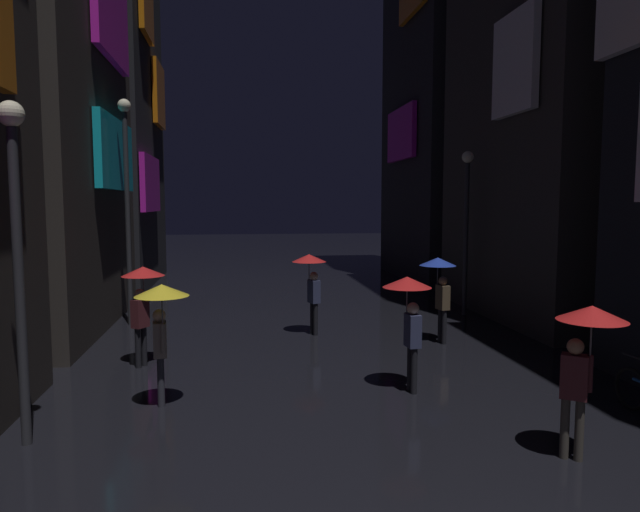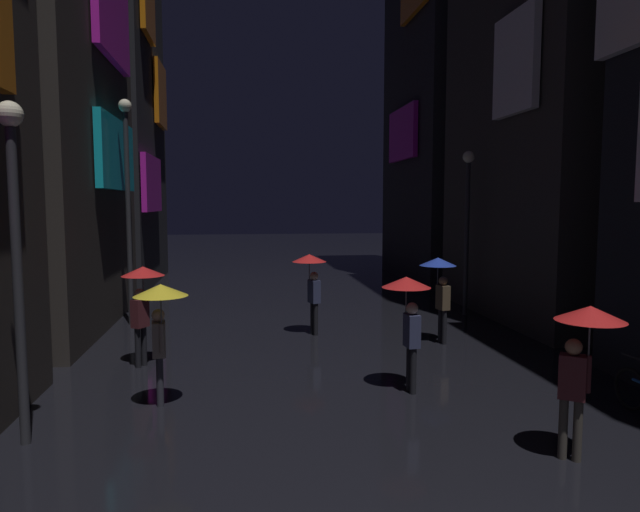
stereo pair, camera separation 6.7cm
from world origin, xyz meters
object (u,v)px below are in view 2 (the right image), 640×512
Objects in this scene: pedestrian_near_crossing_blue at (440,276)px; streetlamp_left_far at (127,188)px; streetlamp_right_far at (467,212)px; streetlamp_left_near at (15,230)px; pedestrian_foreground_right_red at (142,288)px; pedestrian_foreground_left_yellow at (160,310)px; pedestrian_far_right_red at (408,301)px; pedestrian_midstreet_centre_red at (311,271)px; pedestrian_midstreet_left_red at (584,339)px.

pedestrian_near_crossing_blue is 8.88m from streetlamp_left_far.
streetlamp_left_near is (-10.00, -8.22, -0.09)m from streetlamp_right_far.
pedestrian_foreground_right_red is at bearing 75.27° from streetlamp_left_near.
streetlamp_right_far is at bearing 40.13° from pedestrian_foreground_left_yellow.
pedestrian_far_right_red is 1.00× the size of pedestrian_midstreet_centre_red.
streetlamp_left_far is at bearing 158.02° from pedestrian_near_crossing_blue.
pedestrian_midstreet_centre_red and pedestrian_foreground_right_red have the same top height.
pedestrian_midstreet_centre_red is 0.34× the size of streetlamp_left_far.
pedestrian_foreground_right_red is (-3.91, -2.39, 0.00)m from pedestrian_midstreet_centre_red.
pedestrian_foreground_right_red is at bearing 105.40° from pedestrian_foreground_left_yellow.
pedestrian_near_crossing_blue is 7.02m from pedestrian_foreground_right_red.
pedestrian_midstreet_centre_red is at bearing 31.44° from pedestrian_foreground_right_red.
streetlamp_left_far is at bearing 104.32° from pedestrian_foreground_left_yellow.
pedestrian_midstreet_left_red is 7.91m from streetlamp_left_near.
pedestrian_midstreet_left_red is at bearing -64.89° from pedestrian_far_right_red.
pedestrian_foreground_left_yellow is (-5.85, 2.88, 0.00)m from pedestrian_midstreet_left_red.
pedestrian_foreground_left_yellow is at bearing 153.76° from pedestrian_midstreet_left_red.
pedestrian_midstreet_left_red is 8.59m from pedestrian_foreground_right_red.
pedestrian_far_right_red is 1.00× the size of pedestrian_near_crossing_blue.
pedestrian_midstreet_left_red is (-0.36, -6.56, 0.00)m from pedestrian_near_crossing_blue.
streetlamp_left_far reaches higher than pedestrian_midstreet_centre_red.
pedestrian_midstreet_left_red is 0.44× the size of streetlamp_left_near.
streetlamp_right_far is at bearing 39.40° from streetlamp_left_near.
pedestrian_near_crossing_blue is at bearing 30.62° from pedestrian_foreground_left_yellow.
streetlamp_right_far reaches higher than pedestrian_midstreet_left_red.
streetlamp_right_far is 0.80× the size of streetlamp_left_far.
pedestrian_far_right_red and pedestrian_midstreet_centre_red have the same top height.
streetlamp_left_far reaches higher than streetlamp_left_near.
pedestrian_midstreet_left_red is 6.52m from pedestrian_foreground_left_yellow.
pedestrian_foreground_right_red is at bearing -76.36° from streetlamp_left_far.
pedestrian_midstreet_left_red and pedestrian_foreground_right_red have the same top height.
pedestrian_far_right_red is 6.48m from streetlamp_left_near.
pedestrian_foreground_left_yellow is at bearing -149.38° from pedestrian_near_crossing_blue.
pedestrian_midstreet_centre_red is at bearing 108.64° from pedestrian_midstreet_left_red.
pedestrian_midstreet_centre_red is 4.58m from pedestrian_foreground_right_red.
pedestrian_far_right_red is at bearing 13.90° from streetlamp_left_near.
pedestrian_foreground_right_red is at bearing -171.58° from pedestrian_near_crossing_blue.
pedestrian_foreground_left_yellow is 10.88m from streetlamp_right_far.
streetlamp_right_far is (8.24, 6.95, 1.52)m from pedestrian_foreground_left_yellow.
streetlamp_right_far is at bearing 25.60° from pedestrian_foreground_right_red.
pedestrian_near_crossing_blue is at bearing 8.42° from pedestrian_foreground_right_red.
pedestrian_midstreet_centre_red is 1.00× the size of pedestrian_near_crossing_blue.
pedestrian_foreground_left_yellow is at bearing -139.87° from streetlamp_right_far.
streetlamp_right_far is at bearing 20.65° from pedestrian_midstreet_centre_red.
pedestrian_midstreet_centre_red is 3.33m from pedestrian_near_crossing_blue.
pedestrian_far_right_red is 7.88m from streetlamp_right_far.
pedestrian_far_right_red is 3.89m from pedestrian_near_crossing_blue.
pedestrian_far_right_red is 0.42× the size of streetlamp_right_far.
pedestrian_near_crossing_blue is at bearing -121.82° from streetlamp_right_far.
streetlamp_left_far is (-7.97, 3.22, 2.21)m from pedestrian_near_crossing_blue.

